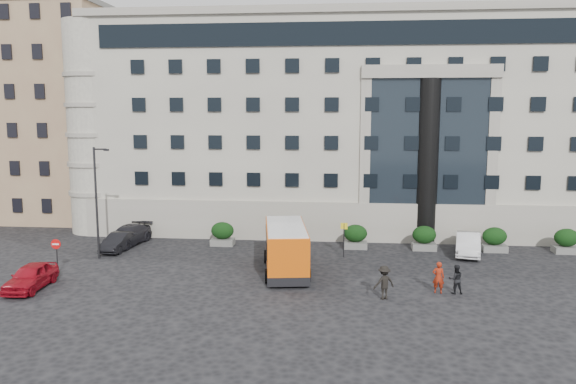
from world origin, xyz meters
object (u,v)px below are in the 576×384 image
object	(u,v)px
red_truck	(129,202)
pedestrian_a	(438,277)
hedge_d	(424,238)
white_taxi	(468,244)
hedge_a	(223,234)
hedge_b	(288,235)
parked_car_d	(156,215)
no_entry_sign	(56,249)
hedge_c	(355,236)
parked_car_c	(128,235)
pedestrian_c	(384,283)
pedestrian_b	(456,279)
street_lamp	(97,198)
parked_car_b	(119,242)
parked_car_a	(31,277)
hedge_e	(494,239)
hedge_f	(566,241)
minibus	(286,247)
bus_stop_sign	(344,234)

from	to	relation	value
red_truck	pedestrian_a	distance (m)	33.92
hedge_d	white_taxi	xyz separation A→B (m)	(3.02, -1.17, -0.13)
hedge_a	pedestrian_a	distance (m)	18.19
hedge_b	parked_car_d	size ratio (longest dim) A/B	0.32
no_entry_sign	hedge_c	bearing A→B (deg)	24.49
parked_car_c	pedestrian_c	size ratio (longest dim) A/B	2.68
red_truck	pedestrian_b	bearing A→B (deg)	-29.32
hedge_a	hedge_c	world-z (taller)	same
hedge_b	parked_car_c	distance (m)	12.72
no_entry_sign	pedestrian_a	distance (m)	24.01
street_lamp	white_taxi	world-z (taller)	street_lamp
parked_car_b	pedestrian_a	size ratio (longest dim) A/B	2.15
red_truck	street_lamp	bearing A→B (deg)	-68.37
parked_car_a	parked_car_d	bearing A→B (deg)	85.08
hedge_d	no_entry_sign	distance (m)	26.15
hedge_a	hedge_d	world-z (taller)	same
hedge_c	pedestrian_a	world-z (taller)	pedestrian_a
white_taxi	hedge_d	bearing A→B (deg)	170.58
no_entry_sign	parked_car_b	distance (m)	6.69
parked_car_c	hedge_e	bearing A→B (deg)	9.90
hedge_c	hedge_f	xyz separation A→B (m)	(15.60, 0.00, 0.00)
hedge_b	no_entry_sign	world-z (taller)	no_entry_sign
hedge_c	pedestrian_a	bearing A→B (deg)	-66.30
hedge_c	pedestrian_a	xyz separation A→B (m)	(4.55, -10.36, 0.01)
street_lamp	no_entry_sign	xyz separation A→B (m)	(-1.06, -4.04, -2.72)
no_entry_sign	parked_car_c	size ratio (longest dim) A/B	0.45
hedge_d	hedge_f	size ratio (longest dim) A/B	1.00
hedge_b	parked_car_a	bearing A→B (deg)	-140.17
no_entry_sign	pedestrian_b	world-z (taller)	no_entry_sign
parked_car_b	pedestrian_b	world-z (taller)	pedestrian_b
minibus	parked_car_b	xyz separation A→B (m)	(-13.21, 4.55, -1.04)
white_taxi	hedge_b	bearing A→B (deg)	-173.22
bus_stop_sign	parked_car_c	world-z (taller)	bus_stop_sign
red_truck	hedge_c	bearing A→B (deg)	-17.76
hedge_b	red_truck	distance (m)	19.97
hedge_c	parked_car_c	bearing A→B (deg)	-178.11
street_lamp	parked_car_b	distance (m)	4.44
pedestrian_c	red_truck	bearing A→B (deg)	-67.85
no_entry_sign	hedge_e	bearing A→B (deg)	16.52
no_entry_sign	parked_car_b	bearing A→B (deg)	76.90
pedestrian_b	parked_car_d	bearing A→B (deg)	-42.54
parked_car_c	pedestrian_a	bearing A→B (deg)	-14.81
parked_car_a	pedestrian_a	bearing A→B (deg)	1.34
street_lamp	pedestrian_b	bearing A→B (deg)	-13.12
hedge_f	bus_stop_sign	xyz separation A→B (m)	(-16.50, -2.80, 0.80)
parked_car_d	pedestrian_a	size ratio (longest dim) A/B	3.03
hedge_c	street_lamp	distance (m)	19.27
hedge_d	pedestrian_b	distance (m)	10.37
red_truck	white_taxi	world-z (taller)	red_truck
bus_stop_sign	pedestrian_a	world-z (taller)	bus_stop_sign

